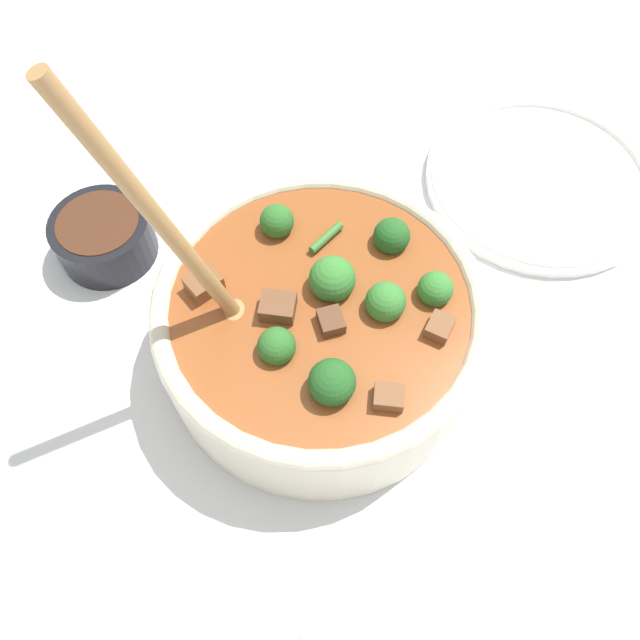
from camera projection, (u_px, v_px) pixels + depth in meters
ground_plane at (320, 351)px, 0.56m from camera, size 4.00×4.00×0.00m
stew_bowl at (320, 323)px, 0.51m from camera, size 0.27×0.27×0.31m
condiment_bowl at (103, 235)px, 0.59m from camera, size 0.09×0.09×0.05m
empty_plate at (541, 179)px, 0.65m from camera, size 0.24×0.24×0.02m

